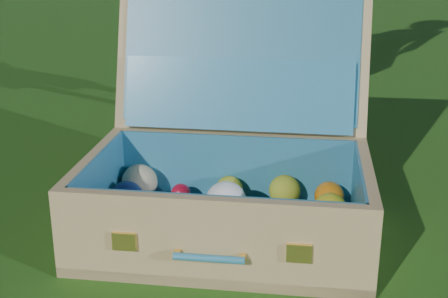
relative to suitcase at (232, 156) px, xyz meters
The scene contains 2 objects.
ground 0.24m from the suitcase, behind, with size 60.00×60.00×0.00m, color #215114.
suitcase is the anchor object (origin of this frame).
Camera 1 is at (0.10, -1.40, 0.67)m, focal length 50.00 mm.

